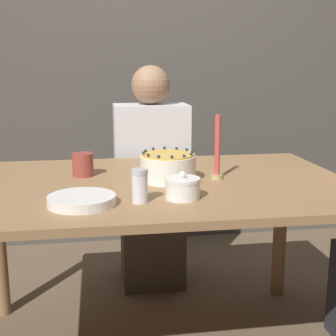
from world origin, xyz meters
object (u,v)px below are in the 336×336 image
at_px(sugar_shaker, 140,186).
at_px(candle, 217,153).
at_px(person_man_blue_shirt, 151,191).
at_px(cake, 168,167).
at_px(sugar_bowl, 183,188).

xyz_separation_m(sugar_shaker, candle, (0.34, 0.29, 0.05)).
distance_m(candle, person_man_blue_shirt, 0.80).
bearing_deg(candle, cake, 178.41).
bearing_deg(sugar_bowl, candle, 53.95).
distance_m(cake, candle, 0.21).
xyz_separation_m(sugar_bowl, sugar_shaker, (-0.15, -0.02, 0.02)).
relative_size(sugar_bowl, person_man_blue_shirt, 0.10).
height_order(cake, sugar_bowl, cake).
height_order(cake, person_man_blue_shirt, person_man_blue_shirt).
xyz_separation_m(sugar_bowl, candle, (0.19, 0.26, 0.07)).
bearing_deg(cake, candle, -1.59).
xyz_separation_m(sugar_shaker, person_man_blue_shirt, (0.15, 0.98, -0.29)).
bearing_deg(person_man_blue_shirt, cake, 88.95).
bearing_deg(sugar_shaker, candle, 39.99).
bearing_deg(sugar_shaker, cake, 64.22).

